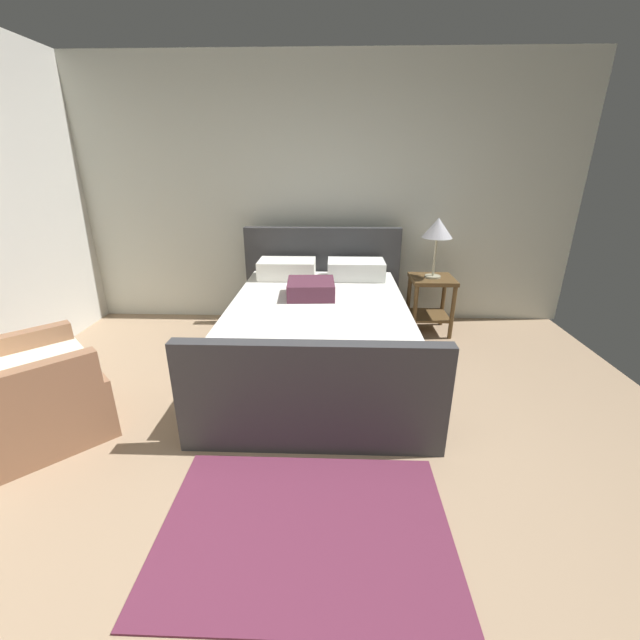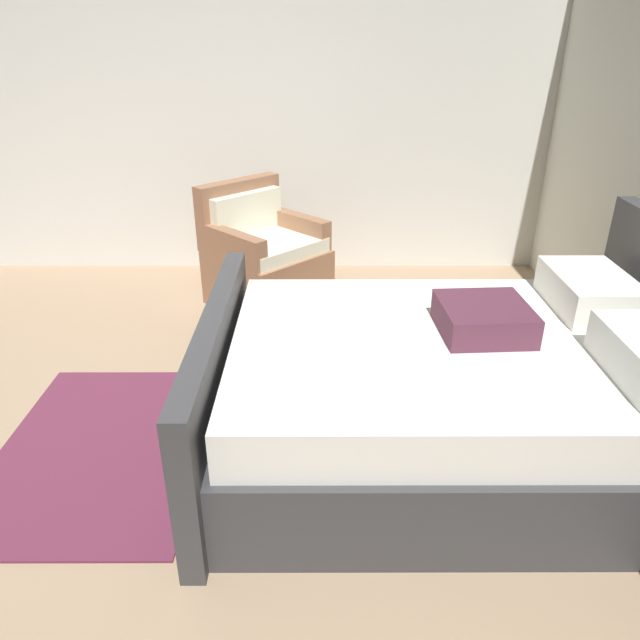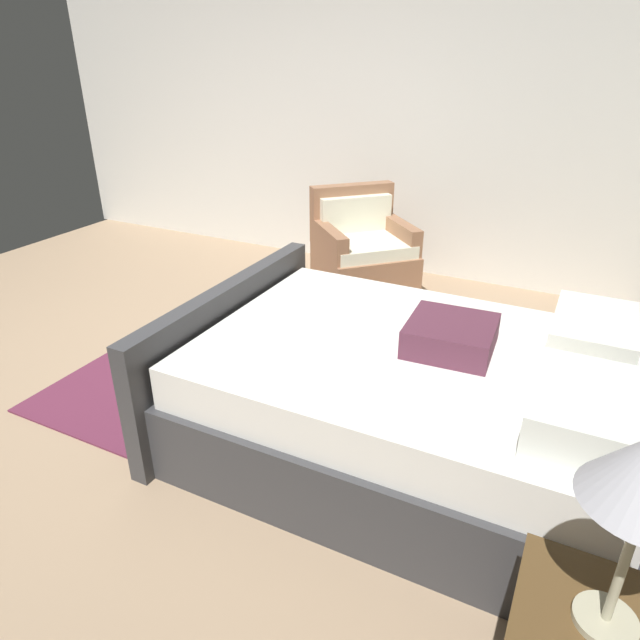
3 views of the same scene
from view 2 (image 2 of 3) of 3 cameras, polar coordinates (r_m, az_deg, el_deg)
The scene contains 5 objects.
ground_plane at distance 3.25m, azimuth -21.30°, elevation -11.84°, with size 5.25×6.09×0.02m, color tan.
wall_side_left at distance 5.21m, azimuth -13.66°, elevation 19.53°, with size 0.12×6.21×2.73m, color silver.
bed at distance 2.93m, azimuth 13.02°, elevation -6.59°, with size 1.66×2.27×1.07m.
armchair at distance 4.52m, azimuth -5.53°, elevation 5.92°, with size 1.03×1.03×0.90m.
area_rug at distance 3.23m, azimuth -20.10°, elevation -11.43°, with size 1.44×1.01×0.01m, color #62283F.
Camera 2 is at (2.37, 1.15, 1.88)m, focal length 33.23 mm.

